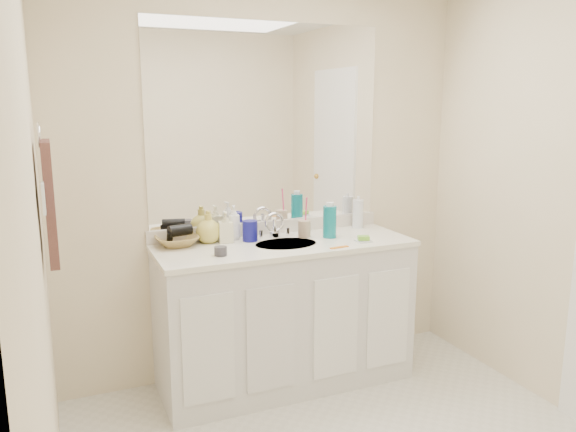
# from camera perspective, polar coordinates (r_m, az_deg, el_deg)

# --- Properties ---
(wall_back) EXTENTS (2.60, 0.02, 2.40)m
(wall_back) POSITION_cam_1_polar(r_m,az_deg,el_deg) (3.49, -2.09, 3.39)
(wall_back) COLOR #F4E4BF
(wall_back) RESTS_ON floor
(wall_left) EXTENTS (0.02, 2.60, 2.40)m
(wall_left) POSITION_cam_1_polar(r_m,az_deg,el_deg) (1.99, -24.18, -3.82)
(wall_left) COLOR #F4E4BF
(wall_left) RESTS_ON floor
(vanity_cabinet) EXTENTS (1.50, 0.55, 0.85)m
(vanity_cabinet) POSITION_cam_1_polar(r_m,az_deg,el_deg) (3.44, -0.33, -10.09)
(vanity_cabinet) COLOR silver
(vanity_cabinet) RESTS_ON floor
(countertop) EXTENTS (1.52, 0.57, 0.03)m
(countertop) POSITION_cam_1_polar(r_m,az_deg,el_deg) (3.31, -0.34, -2.98)
(countertop) COLOR white
(countertop) RESTS_ON vanity_cabinet
(backsplash) EXTENTS (1.52, 0.03, 0.08)m
(backsplash) POSITION_cam_1_polar(r_m,az_deg,el_deg) (3.53, -1.97, -1.15)
(backsplash) COLOR silver
(backsplash) RESTS_ON countertop
(sink_basin) EXTENTS (0.37, 0.37, 0.02)m
(sink_basin) POSITION_cam_1_polar(r_m,az_deg,el_deg) (3.29, -0.21, -3.01)
(sink_basin) COLOR beige
(sink_basin) RESTS_ON countertop
(faucet) EXTENTS (0.02, 0.02, 0.11)m
(faucet) POSITION_cam_1_polar(r_m,az_deg,el_deg) (3.43, -1.37, -1.24)
(faucet) COLOR silver
(faucet) RESTS_ON countertop
(mirror) EXTENTS (1.48, 0.01, 1.20)m
(mirror) POSITION_cam_1_polar(r_m,az_deg,el_deg) (3.45, -2.10, 9.30)
(mirror) COLOR white
(mirror) RESTS_ON wall_back
(blue_mug) EXTENTS (0.10, 0.10, 0.12)m
(blue_mug) POSITION_cam_1_polar(r_m,az_deg,el_deg) (3.34, -3.88, -1.51)
(blue_mug) COLOR navy
(blue_mug) RESTS_ON countertop
(tan_cup) EXTENTS (0.09, 0.09, 0.10)m
(tan_cup) POSITION_cam_1_polar(r_m,az_deg,el_deg) (3.43, 1.67, -1.30)
(tan_cup) COLOR tan
(tan_cup) RESTS_ON countertop
(toothbrush) EXTENTS (0.01, 0.04, 0.20)m
(toothbrush) POSITION_cam_1_polar(r_m,az_deg,el_deg) (3.41, 1.83, 0.31)
(toothbrush) COLOR #EA3D75
(toothbrush) RESTS_ON tan_cup
(mouthwash_bottle) EXTENTS (0.09, 0.09, 0.19)m
(mouthwash_bottle) POSITION_cam_1_polar(r_m,az_deg,el_deg) (3.42, 4.26, -0.60)
(mouthwash_bottle) COLOR #0A7480
(mouthwash_bottle) RESTS_ON countertop
(clear_pump_bottle) EXTENTS (0.08, 0.08, 0.19)m
(clear_pump_bottle) POSITION_cam_1_polar(r_m,az_deg,el_deg) (3.71, 7.12, 0.24)
(clear_pump_bottle) COLOR white
(clear_pump_bottle) RESTS_ON countertop
(soap_dish) EXTENTS (0.09, 0.07, 0.01)m
(soap_dish) POSITION_cam_1_polar(r_m,az_deg,el_deg) (3.35, 7.67, -2.54)
(soap_dish) COLOR silver
(soap_dish) RESTS_ON countertop
(green_soap) EXTENTS (0.08, 0.07, 0.02)m
(green_soap) POSITION_cam_1_polar(r_m,az_deg,el_deg) (3.35, 7.68, -2.22)
(green_soap) COLOR #71BF2E
(green_soap) RESTS_ON soap_dish
(orange_comb) EXTENTS (0.12, 0.04, 0.00)m
(orange_comb) POSITION_cam_1_polar(r_m,az_deg,el_deg) (3.21, 5.23, -3.18)
(orange_comb) COLOR orange
(orange_comb) RESTS_ON countertop
(dark_jar) EXTENTS (0.08, 0.08, 0.05)m
(dark_jar) POSITION_cam_1_polar(r_m,az_deg,el_deg) (3.05, -6.87, -3.56)
(dark_jar) COLOR #35343B
(dark_jar) RESTS_ON countertop
(soap_bottle_white) EXTENTS (0.10, 0.10, 0.21)m
(soap_bottle_white) POSITION_cam_1_polar(r_m,az_deg,el_deg) (3.38, -5.51, -0.65)
(soap_bottle_white) COLOR white
(soap_bottle_white) RESTS_ON countertop
(soap_bottle_cream) EXTENTS (0.10, 0.10, 0.18)m
(soap_bottle_cream) POSITION_cam_1_polar(r_m,az_deg,el_deg) (3.32, -6.34, -1.11)
(soap_bottle_cream) COLOR #EBE8C0
(soap_bottle_cream) RESTS_ON countertop
(soap_bottle_yellow) EXTENTS (0.16, 0.16, 0.19)m
(soap_bottle_yellow) POSITION_cam_1_polar(r_m,az_deg,el_deg) (3.32, -8.10, -1.09)
(soap_bottle_yellow) COLOR #CCBE4F
(soap_bottle_yellow) RESTS_ON countertop
(wicker_basket) EXTENTS (0.26, 0.26, 0.06)m
(wicker_basket) POSITION_cam_1_polar(r_m,az_deg,el_deg) (3.29, -11.22, -2.49)
(wicker_basket) COLOR olive
(wicker_basket) RESTS_ON countertop
(hair_dryer) EXTENTS (0.15, 0.10, 0.07)m
(hair_dryer) POSITION_cam_1_polar(r_m,az_deg,el_deg) (3.28, -10.92, -1.44)
(hair_dryer) COLOR black
(hair_dryer) RESTS_ON wicker_basket
(towel_ring) EXTENTS (0.01, 0.11, 0.11)m
(towel_ring) POSITION_cam_1_polar(r_m,az_deg,el_deg) (2.71, -23.96, 7.52)
(towel_ring) COLOR silver
(towel_ring) RESTS_ON wall_left
(hand_towel) EXTENTS (0.04, 0.32, 0.55)m
(hand_towel) POSITION_cam_1_polar(r_m,az_deg,el_deg) (2.74, -23.03, 1.30)
(hand_towel) COLOR #3A221F
(hand_towel) RESTS_ON towel_ring
(switch_plate) EXTENTS (0.01, 0.08, 0.13)m
(switch_plate) POSITION_cam_1_polar(r_m,az_deg,el_deg) (2.53, -23.58, 1.64)
(switch_plate) COLOR white
(switch_plate) RESTS_ON wall_left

